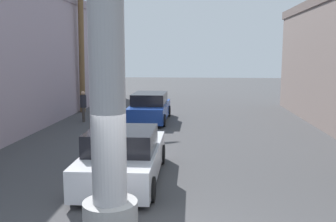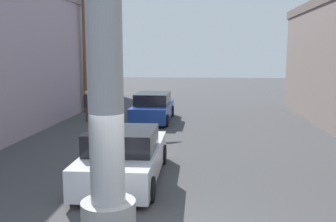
% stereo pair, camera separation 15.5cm
% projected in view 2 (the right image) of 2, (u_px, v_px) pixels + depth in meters
% --- Properties ---
extents(ground_plane, '(89.69, 89.69, 0.00)m').
position_uv_depth(ground_plane, '(182.00, 138.00, 16.49)').
color(ground_plane, '#424244').
extents(car_lead, '(2.18, 4.78, 1.56)m').
position_uv_depth(car_lead, '(125.00, 156.00, 10.85)').
color(car_lead, black).
rests_on(car_lead, ground).
extents(car_far, '(2.03, 4.77, 1.56)m').
position_uv_depth(car_far, '(153.00, 108.00, 20.67)').
color(car_far, black).
rests_on(car_far, ground).
extents(palm_tree_far_left, '(3.36, 3.15, 8.79)m').
position_uv_depth(palm_tree_far_left, '(85.00, 23.00, 23.25)').
color(palm_tree_far_left, brown).
rests_on(palm_tree_far_left, ground).
extents(pedestrian_far_left, '(0.40, 0.40, 1.68)m').
position_uv_depth(pedestrian_far_left, '(87.00, 104.00, 20.47)').
color(pedestrian_far_left, '#3F3833').
rests_on(pedestrian_far_left, ground).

